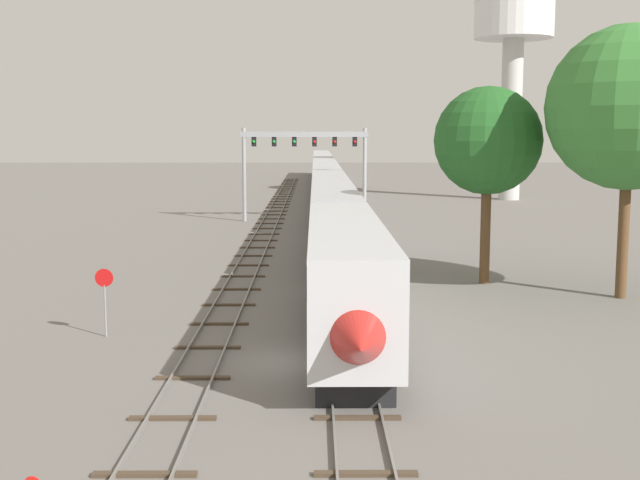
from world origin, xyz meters
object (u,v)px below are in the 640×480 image
Objects in this scene: water_tower at (514,36)px; trackside_tree_left at (630,108)px; passenger_train at (326,182)px; signal_gantry at (304,153)px; stop_sign at (105,293)px; trackside_tree_mid at (488,141)px.

water_tower is 1.85× the size of trackside_tree_left.
passenger_train is 30.05m from water_tower.
passenger_train is 5.66× the size of water_tower.
stop_sign is at bearing -99.88° from signal_gantry.
water_tower is 79.12m from stop_sign.
passenger_train is 18.42m from signal_gantry.
trackside_tree_left reaches higher than stop_sign.
signal_gantry is at bearing -135.76° from water_tower.
passenger_train is 50.39× the size of stop_sign.
water_tower is 8.90× the size of stop_sign.
stop_sign is (-10.00, -62.36, -0.74)m from passenger_train.
trackside_tree_left is at bearing -75.07° from passenger_train.
water_tower reaches higher than trackside_tree_left.
signal_gantry is 4.20× the size of stop_sign.
stop_sign is 0.21× the size of trackside_tree_left.
trackside_tree_mid reaches higher than passenger_train.
signal_gantry is at bearing -97.18° from passenger_train.
water_tower is at bearing 16.77° from passenger_train.
water_tower is (23.30, 7.02, 17.63)m from passenger_train.
water_tower is 2.33× the size of trackside_tree_mid.
water_tower reaches higher than trackside_tree_mid.
trackside_tree_mid reaches higher than stop_sign.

